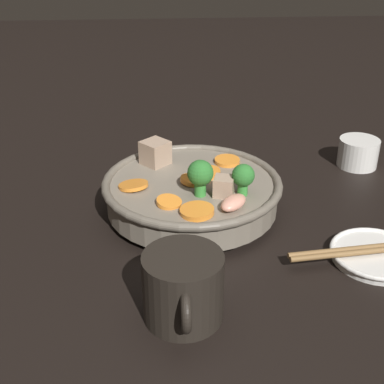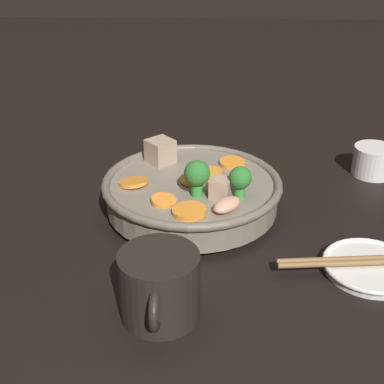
{
  "view_description": "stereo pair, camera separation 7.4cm",
  "coord_description": "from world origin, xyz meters",
  "px_view_note": "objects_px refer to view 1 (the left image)",
  "views": [
    {
      "loc": [
        0.65,
        -0.05,
        0.38
      ],
      "look_at": [
        0.0,
        0.0,
        0.03
      ],
      "focal_mm": 50.0,
      "sensor_mm": 36.0,
      "label": 1
    },
    {
      "loc": [
        0.65,
        0.03,
        0.38
      ],
      "look_at": [
        0.0,
        0.0,
        0.03
      ],
      "focal_mm": 50.0,
      "sensor_mm": 36.0,
      "label": 2
    }
  ],
  "objects_px": {
    "tea_cup": "(358,152)",
    "chopsticks_pair": "(377,248)",
    "side_saucer": "(376,255)",
    "dark_mug": "(183,288)",
    "stirfry_bowl": "(192,191)"
  },
  "relations": [
    {
      "from": "tea_cup",
      "to": "chopsticks_pair",
      "type": "relative_size",
      "value": 0.29
    },
    {
      "from": "side_saucer",
      "to": "dark_mug",
      "type": "height_order",
      "value": "dark_mug"
    },
    {
      "from": "stirfry_bowl",
      "to": "side_saucer",
      "type": "distance_m",
      "value": 0.25
    },
    {
      "from": "tea_cup",
      "to": "stirfry_bowl",
      "type": "bearing_deg",
      "value": -64.46
    },
    {
      "from": "tea_cup",
      "to": "chopsticks_pair",
      "type": "distance_m",
      "value": 0.28
    },
    {
      "from": "side_saucer",
      "to": "chopsticks_pair",
      "type": "height_order",
      "value": "chopsticks_pair"
    },
    {
      "from": "stirfry_bowl",
      "to": "tea_cup",
      "type": "height_order",
      "value": "stirfry_bowl"
    },
    {
      "from": "dark_mug",
      "to": "stirfry_bowl",
      "type": "bearing_deg",
      "value": 173.36
    },
    {
      "from": "chopsticks_pair",
      "to": "side_saucer",
      "type": "bearing_deg",
      "value": 0.0
    },
    {
      "from": "tea_cup",
      "to": "dark_mug",
      "type": "height_order",
      "value": "dark_mug"
    },
    {
      "from": "stirfry_bowl",
      "to": "side_saucer",
      "type": "bearing_deg",
      "value": 58.77
    },
    {
      "from": "side_saucer",
      "to": "dark_mug",
      "type": "relative_size",
      "value": 1.06
    },
    {
      "from": "stirfry_bowl",
      "to": "chopsticks_pair",
      "type": "height_order",
      "value": "stirfry_bowl"
    },
    {
      "from": "side_saucer",
      "to": "chopsticks_pair",
      "type": "relative_size",
      "value": 0.5
    },
    {
      "from": "stirfry_bowl",
      "to": "dark_mug",
      "type": "relative_size",
      "value": 2.35
    }
  ]
}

